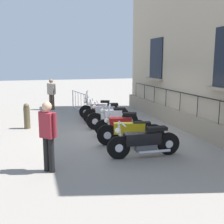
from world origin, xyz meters
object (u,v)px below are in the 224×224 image
Objects in this scene: motorcycle_yellow at (130,131)px; bollard at (27,116)px; motorcycle_red at (121,125)px; motorcycle_black at (144,142)px; motorcycle_maroon at (99,110)px; pedestrian_standing at (51,92)px; pedestrian_walking at (48,133)px; motorcycle_silver at (106,113)px; motorcycle_white at (112,118)px; crowd_barrier at (80,102)px.

motorcycle_yellow reaches higher than bollard.
motorcycle_black is at bearing 89.26° from motorcycle_red.
pedestrian_standing is at bearing -58.11° from motorcycle_maroon.
motorcycle_black is 1.24× the size of pedestrian_walking.
motorcycle_maroon is 3.36m from bollard.
motorcycle_maroon is 0.92× the size of motorcycle_silver.
motorcycle_red is 1.04× the size of pedestrian_walking.
motorcycle_white is 2.01× the size of bollard.
crowd_barrier is at bearing -83.39° from motorcycle_red.
bollard is (3.15, -4.36, 0.08)m from motorcycle_black.
motorcycle_yellow is 6.13m from crowd_barrier.
crowd_barrier is at bearing -81.19° from motorcycle_white.
crowd_barrier is 1.86m from pedestrian_standing.
motorcycle_red is (0.02, 1.16, -0.03)m from motorcycle_white.
motorcycle_yellow is 7.62m from pedestrian_standing.
motorcycle_yellow reaches higher than motorcycle_maroon.
pedestrian_standing is (1.92, -5.16, 0.50)m from motorcycle_white.
pedestrian_walking is at bearing 96.57° from bollard.
pedestrian_walking is (2.69, 4.74, 0.54)m from motorcycle_silver.
motorcycle_black is (0.08, 4.39, -0.00)m from motorcycle_silver.
motorcycle_red reaches higher than crowd_barrier.
motorcycle_maroon is 3.66m from pedestrian_standing.
motorcycle_red is 5.11m from crowd_barrier.
motorcycle_yellow is 0.93× the size of crowd_barrier.
motorcycle_silver is at bearing 102.68° from crowd_barrier.
bollard is at bearing -83.43° from pedestrian_walking.
pedestrian_walking is at bearing 60.36° from motorcycle_silver.
motorcycle_yellow is (0.04, 2.20, -0.00)m from motorcycle_white.
pedestrian_walking is (2.61, 0.35, 0.55)m from motorcycle_black.
motorcycle_black is at bearing 89.84° from motorcycle_yellow.
pedestrian_standing reaches higher than crowd_barrier.
motorcycle_red is at bearing -90.74° from motorcycle_black.
bollard is at bearing 72.89° from pedestrian_standing.
motorcycle_maroon is 4.29m from motorcycle_yellow.
crowd_barrier is (0.61, -3.91, 0.12)m from motorcycle_white.
motorcycle_yellow is (0.08, 3.25, 0.01)m from motorcycle_silver.
motorcycle_white is 3.34m from motorcycle_black.
motorcycle_silver reaches higher than bollard.
motorcycle_yellow is at bearing 89.61° from motorcycle_maroon.
pedestrian_walking reaches higher than motorcycle_yellow.
motorcycle_white is at bearing -125.76° from pedestrian_walking.
pedestrian_standing reaches higher than motorcycle_yellow.
motorcycle_red is 3.86m from bollard.
motorcycle_white is 5.53m from pedestrian_standing.
motorcycle_maroon is at bearing -90.34° from motorcycle_black.
bollard is (3.19, 1.07, 0.10)m from motorcycle_maroon.
bollard reaches higher than motorcycle_black.
motorcycle_black is at bearing 125.85° from bollard.
motorcycle_red is 1.78× the size of bollard.
motorcycle_red is (0.06, 2.21, -0.02)m from motorcycle_silver.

